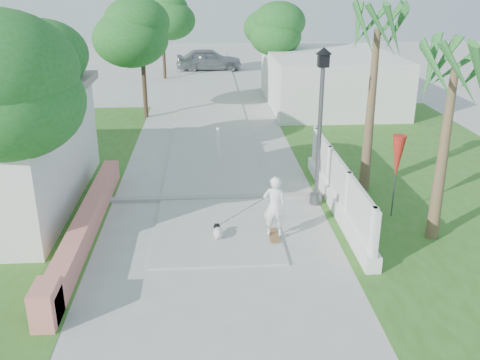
{
  "coord_description": "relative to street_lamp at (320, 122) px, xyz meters",
  "views": [
    {
      "loc": [
        -0.2,
        -8.55,
        6.19
      ],
      "look_at": [
        0.65,
        4.67,
        1.1
      ],
      "focal_mm": 40.0,
      "sensor_mm": 36.0,
      "label": 1
    }
  ],
  "objects": [
    {
      "name": "pink_wall",
      "position": [
        -6.2,
        -1.95,
        -2.11
      ],
      "size": [
        0.45,
        8.2,
        0.8
      ],
      "color": "#C77366",
      "rests_on": "ground"
    },
    {
      "name": "path_strip",
      "position": [
        -2.9,
        14.5,
        -2.4
      ],
      "size": [
        3.2,
        36.0,
        0.06
      ],
      "primitive_type": "cube",
      "color": "#B7B7B2",
      "rests_on": "ground"
    },
    {
      "name": "lattice_fence",
      "position": [
        0.5,
        -0.5,
        -1.88
      ],
      "size": [
        0.35,
        7.0,
        1.5
      ],
      "color": "white",
      "rests_on": "ground"
    },
    {
      "name": "dog",
      "position": [
        -2.89,
        -2.07,
        -2.22
      ],
      "size": [
        0.29,
        0.55,
        0.38
      ],
      "rotation": [
        0.0,
        0.0,
        0.13
      ],
      "color": "silver",
      "rests_on": "ground"
    },
    {
      "name": "tree_left_near",
      "position": [
        -7.38,
        -2.52,
        1.4
      ],
      "size": [
        3.6,
        3.6,
        5.28
      ],
      "color": "#4C3826",
      "rests_on": "ground"
    },
    {
      "name": "parked_car",
      "position": [
        -2.85,
        23.42,
        -1.66
      ],
      "size": [
        4.57,
        2.08,
        1.52
      ],
      "primitive_type": "imported",
      "rotation": [
        0.0,
        0.0,
        1.63
      ],
      "color": "#9C9EA3",
      "rests_on": "ground"
    },
    {
      "name": "tree_path_far",
      "position": [
        -5.68,
        20.48,
        1.39
      ],
      "size": [
        3.2,
        3.2,
        5.17
      ],
      "color": "#4C3826",
      "rests_on": "ground"
    },
    {
      "name": "skateboarder",
      "position": [
        -1.73,
        -2.07,
        -1.61
      ],
      "size": [
        1.71,
        0.83,
        1.66
      ],
      "rotation": [
        0.0,
        0.0,
        3.01
      ],
      "color": "brown",
      "rests_on": "ground"
    },
    {
      "name": "tree_path_left",
      "position": [
        -5.88,
        10.48,
        1.39
      ],
      "size": [
        3.4,
        3.4,
        5.23
      ],
      "color": "#4C3826",
      "rests_on": "ground"
    },
    {
      "name": "tree_path_right",
      "position": [
        0.32,
        14.48,
        1.07
      ],
      "size": [
        3.0,
        3.0,
        4.79
      ],
      "color": "#4C3826",
      "rests_on": "ground"
    },
    {
      "name": "palm_far",
      "position": [
        1.7,
        1.0,
        2.06
      ],
      "size": [
        1.8,
        1.8,
        5.3
      ],
      "color": "brown",
      "rests_on": "ground"
    },
    {
      "name": "building_right",
      "position": [
        3.1,
        12.5,
        -1.13
      ],
      "size": [
        6.0,
        8.0,
        2.6
      ],
      "primitive_type": "cube",
      "color": "silver",
      "rests_on": "ground"
    },
    {
      "name": "street_lamp",
      "position": [
        0.0,
        0.0,
        0.0
      ],
      "size": [
        0.44,
        0.44,
        4.44
      ],
      "color": "#59595E",
      "rests_on": "ground"
    },
    {
      "name": "curb",
      "position": [
        -2.9,
        0.5,
        -2.38
      ],
      "size": [
        6.5,
        0.25,
        0.1
      ],
      "primitive_type": "cube",
      "color": "#999993",
      "rests_on": "ground"
    },
    {
      "name": "ground",
      "position": [
        -2.9,
        -5.5,
        -2.43
      ],
      "size": [
        90.0,
        90.0,
        0.0
      ],
      "primitive_type": "plane",
      "color": "#B7B7B2",
      "rests_on": "ground"
    },
    {
      "name": "palm_near",
      "position": [
        2.5,
        -2.3,
        1.53
      ],
      "size": [
        1.8,
        1.8,
        4.7
      ],
      "color": "brown",
      "rests_on": "ground"
    },
    {
      "name": "patio_umbrella",
      "position": [
        1.9,
        -1.0,
        -0.74
      ],
      "size": [
        0.36,
        0.36,
        2.3
      ],
      "color": "#59595E",
      "rests_on": "ground"
    },
    {
      "name": "grass_right",
      "position": [
        4.1,
        2.5,
        -2.42
      ],
      "size": [
        8.0,
        20.0,
        0.01
      ],
      "primitive_type": "cube",
      "color": "#34621F",
      "rests_on": "ground"
    },
    {
      "name": "tree_left_mid",
      "position": [
        -8.38,
        2.98,
        1.07
      ],
      "size": [
        3.2,
        3.2,
        4.85
      ],
      "color": "#4C3826",
      "rests_on": "ground"
    },
    {
      "name": "bollard",
      "position": [
        -2.7,
        4.5,
        -1.84
      ],
      "size": [
        0.14,
        0.14,
        1.09
      ],
      "color": "white",
      "rests_on": "ground"
    }
  ]
}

